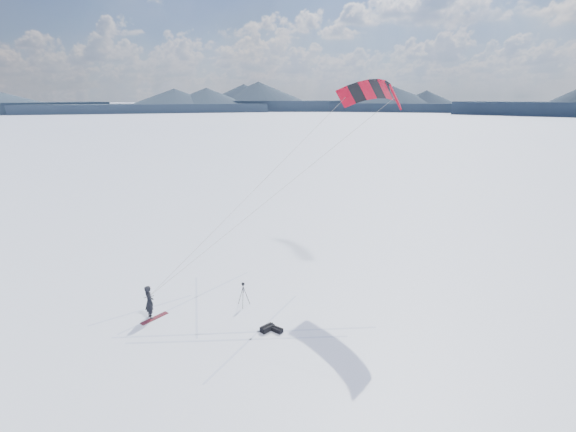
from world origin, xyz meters
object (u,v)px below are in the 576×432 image
object	(u,v)px
snowboard	(154,318)
gear_bag_a	(267,328)
tripod	(243,291)
snowkiter	(151,318)
gear_bag_b	(277,330)

from	to	relation	value
snowboard	gear_bag_a	size ratio (longest dim) A/B	1.97
tripod	snowboard	bearing A→B (deg)	170.27
tripod	gear_bag_a	size ratio (longest dim) A/B	1.73
snowboard	gear_bag_a	xyz separation A→B (m)	(5.84, -2.89, 0.13)
snowkiter	gear_bag_b	bearing A→B (deg)	-139.80
tripod	gear_bag_b	xyz separation A→B (m)	(1.24, -3.32, -0.82)
snowkiter	tripod	xyz separation A→B (m)	(5.27, 0.04, 0.95)
snowkiter	snowboard	bearing A→B (deg)	-149.32
tripod	gear_bag_a	xyz separation A→B (m)	(0.76, -3.07, -0.80)
snowkiter	gear_bag_b	size ratio (longest dim) A/B	2.94
snowboard	snowkiter	bearing A→B (deg)	107.00
gear_bag_b	snowkiter	bearing A→B (deg)	-154.73
snowboard	gear_bag_b	size ratio (longest dim) A/B	2.50
gear_bag_a	gear_bag_b	size ratio (longest dim) A/B	1.27
gear_bag_a	gear_bag_b	bearing A→B (deg)	-55.51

